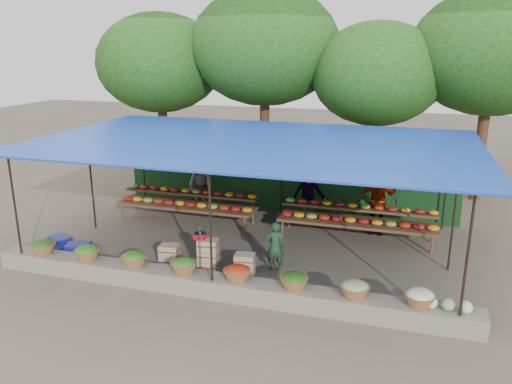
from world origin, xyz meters
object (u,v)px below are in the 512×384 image
(crate_counter, at_px, (207,258))
(blue_crate_front, at_px, (79,250))
(weighing_scale, at_px, (200,236))
(blue_crate_back, at_px, (60,243))
(vendor_seated, at_px, (275,246))

(crate_counter, xyz_separation_m, blue_crate_front, (-3.37, -0.23, -0.14))
(weighing_scale, xyz_separation_m, blue_crate_back, (-3.98, 0.07, -0.68))
(vendor_seated, distance_m, blue_crate_front, 4.96)
(weighing_scale, height_order, blue_crate_back, weighing_scale)
(blue_crate_front, height_order, blue_crate_back, blue_crate_front)
(weighing_scale, height_order, vendor_seated, vendor_seated)
(vendor_seated, bearing_deg, weighing_scale, -1.75)
(crate_counter, bearing_deg, blue_crate_back, 179.04)
(weighing_scale, bearing_deg, vendor_seated, 14.90)
(blue_crate_front, distance_m, blue_crate_back, 0.83)
(crate_counter, height_order, vendor_seated, vendor_seated)
(vendor_seated, height_order, blue_crate_back, vendor_seated)
(crate_counter, relative_size, blue_crate_back, 4.39)
(vendor_seated, height_order, blue_crate_front, vendor_seated)
(blue_crate_front, relative_size, blue_crate_back, 1.04)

